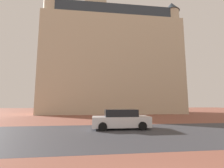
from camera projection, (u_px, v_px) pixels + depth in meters
The scene contains 4 objects.
ground_plane at pixel (112, 130), 11.63m from camera, with size 120.00×120.00×0.00m, color brown.
street_asphalt_strip at pixel (114, 134), 10.28m from camera, with size 120.00×8.38×0.00m, color #38383D.
landmark_building at pixel (110, 59), 33.73m from camera, with size 28.06×10.97×40.33m.
car_white at pixel (121, 119), 12.28m from camera, with size 4.55×1.98×1.54m.
Camera 1 is at (-1.40, -1.90, 2.01)m, focal length 24.55 mm.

